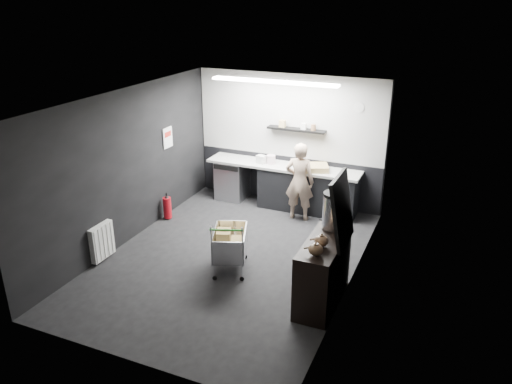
% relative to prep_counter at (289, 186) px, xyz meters
% --- Properties ---
extents(floor, '(5.50, 5.50, 0.00)m').
position_rel_prep_counter_xyz_m(floor, '(-0.14, -2.42, -0.46)').
color(floor, black).
rests_on(floor, ground).
extents(ceiling, '(5.50, 5.50, 0.00)m').
position_rel_prep_counter_xyz_m(ceiling, '(-0.14, -2.42, 2.24)').
color(ceiling, silver).
rests_on(ceiling, wall_back).
extents(wall_back, '(5.50, 0.00, 5.50)m').
position_rel_prep_counter_xyz_m(wall_back, '(-0.14, 0.33, 0.89)').
color(wall_back, black).
rests_on(wall_back, floor).
extents(wall_front, '(5.50, 0.00, 5.50)m').
position_rel_prep_counter_xyz_m(wall_front, '(-0.14, -5.17, 0.89)').
color(wall_front, black).
rests_on(wall_front, floor).
extents(wall_left, '(0.00, 5.50, 5.50)m').
position_rel_prep_counter_xyz_m(wall_left, '(-2.14, -2.42, 0.89)').
color(wall_left, black).
rests_on(wall_left, floor).
extents(wall_right, '(0.00, 5.50, 5.50)m').
position_rel_prep_counter_xyz_m(wall_right, '(1.86, -2.42, 0.89)').
color(wall_right, black).
rests_on(wall_right, floor).
extents(kitchen_wall_panel, '(3.95, 0.02, 1.70)m').
position_rel_prep_counter_xyz_m(kitchen_wall_panel, '(-0.14, 0.31, 1.39)').
color(kitchen_wall_panel, '#B2B1AD').
rests_on(kitchen_wall_panel, wall_back).
extents(dado_panel, '(3.95, 0.02, 1.00)m').
position_rel_prep_counter_xyz_m(dado_panel, '(-0.14, 0.31, 0.04)').
color(dado_panel, black).
rests_on(dado_panel, wall_back).
extents(floating_shelf, '(1.20, 0.22, 0.04)m').
position_rel_prep_counter_xyz_m(floating_shelf, '(0.06, 0.20, 1.16)').
color(floating_shelf, black).
rests_on(floating_shelf, wall_back).
extents(wall_clock, '(0.20, 0.03, 0.20)m').
position_rel_prep_counter_xyz_m(wall_clock, '(1.26, 0.30, 1.69)').
color(wall_clock, silver).
rests_on(wall_clock, wall_back).
extents(poster, '(0.02, 0.30, 0.40)m').
position_rel_prep_counter_xyz_m(poster, '(-2.12, -1.12, 1.09)').
color(poster, white).
rests_on(poster, wall_left).
extents(poster_red_band, '(0.02, 0.22, 0.10)m').
position_rel_prep_counter_xyz_m(poster_red_band, '(-2.11, -1.12, 1.16)').
color(poster_red_band, '#B42016').
rests_on(poster_red_band, poster).
extents(radiator, '(0.10, 0.50, 0.60)m').
position_rel_prep_counter_xyz_m(radiator, '(-2.08, -3.32, -0.11)').
color(radiator, silver).
rests_on(radiator, wall_left).
extents(ceiling_strip, '(2.40, 0.20, 0.04)m').
position_rel_prep_counter_xyz_m(ceiling_strip, '(-0.14, -0.57, 2.21)').
color(ceiling_strip, white).
rests_on(ceiling_strip, ceiling).
extents(prep_counter, '(3.20, 0.61, 0.90)m').
position_rel_prep_counter_xyz_m(prep_counter, '(0.00, 0.00, 0.00)').
color(prep_counter, black).
rests_on(prep_counter, floor).
extents(person, '(0.59, 0.41, 1.55)m').
position_rel_prep_counter_xyz_m(person, '(0.38, -0.45, 0.32)').
color(person, beige).
rests_on(person, floor).
extents(shopping_cart, '(0.77, 1.02, 0.93)m').
position_rel_prep_counter_xyz_m(shopping_cart, '(-0.01, -2.74, -0.02)').
color(shopping_cart, silver).
rests_on(shopping_cart, floor).
extents(sideboard, '(0.55, 1.30, 1.94)m').
position_rel_prep_counter_xyz_m(sideboard, '(1.61, -3.00, 0.16)').
color(sideboard, black).
rests_on(sideboard, floor).
extents(fire_extinguisher, '(0.16, 0.16, 0.52)m').
position_rel_prep_counter_xyz_m(fire_extinguisher, '(-1.99, -1.49, -0.20)').
color(fire_extinguisher, '#A90B15').
rests_on(fire_extinguisher, floor).
extents(cardboard_box, '(0.67, 0.61, 0.11)m').
position_rel_prep_counter_xyz_m(cardboard_box, '(0.53, -0.05, 0.50)').
color(cardboard_box, tan).
rests_on(cardboard_box, prep_counter).
extents(pink_tub, '(0.18, 0.18, 0.18)m').
position_rel_prep_counter_xyz_m(pink_tub, '(-0.39, 0.00, 0.53)').
color(pink_tub, beige).
rests_on(pink_tub, prep_counter).
extents(white_container, '(0.22, 0.19, 0.16)m').
position_rel_prep_counter_xyz_m(white_container, '(-0.59, -0.05, 0.52)').
color(white_container, silver).
rests_on(white_container, prep_counter).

